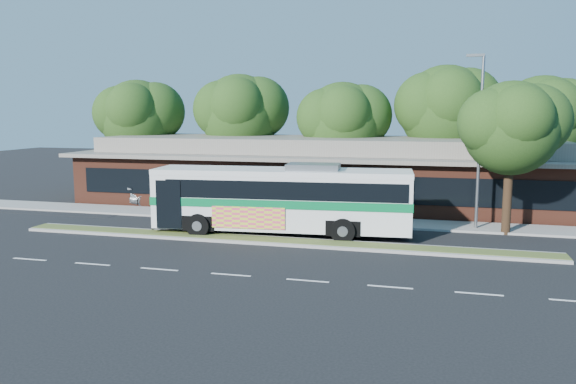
# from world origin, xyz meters

# --- Properties ---
(ground) EXTENTS (120.00, 120.00, 0.00)m
(ground) POSITION_xyz_m (0.00, 0.00, 0.00)
(ground) COLOR black
(ground) RESTS_ON ground
(median_strip) EXTENTS (26.00, 1.10, 0.15)m
(median_strip) POSITION_xyz_m (0.00, 0.60, 0.07)
(median_strip) COLOR #4B5C27
(median_strip) RESTS_ON ground
(sidewalk) EXTENTS (44.00, 2.60, 0.12)m
(sidewalk) POSITION_xyz_m (0.00, 6.40, 0.06)
(sidewalk) COLOR gray
(sidewalk) RESTS_ON ground
(parking_lot) EXTENTS (14.00, 12.00, 0.01)m
(parking_lot) POSITION_xyz_m (-18.00, 10.00, 0.01)
(parking_lot) COLOR black
(parking_lot) RESTS_ON ground
(plaza_building) EXTENTS (33.20, 11.20, 4.45)m
(plaza_building) POSITION_xyz_m (0.00, 12.99, 2.13)
(plaza_building) COLOR #5A2A1C
(plaza_building) RESTS_ON ground
(lamp_post) EXTENTS (0.93, 0.18, 9.07)m
(lamp_post) POSITION_xyz_m (9.56, 6.00, 4.90)
(lamp_post) COLOR slate
(lamp_post) RESTS_ON ground
(tree_bg_a) EXTENTS (6.47, 5.80, 8.63)m
(tree_bg_a) POSITION_xyz_m (-14.58, 15.14, 5.87)
(tree_bg_a) COLOR black
(tree_bg_a) RESTS_ON ground
(tree_bg_b) EXTENTS (6.69, 6.00, 9.00)m
(tree_bg_b) POSITION_xyz_m (-6.57, 16.14, 6.14)
(tree_bg_b) COLOR black
(tree_bg_b) RESTS_ON ground
(tree_bg_c) EXTENTS (6.24, 5.60, 8.26)m
(tree_bg_c) POSITION_xyz_m (1.40, 15.13, 5.59)
(tree_bg_c) COLOR black
(tree_bg_c) RESTS_ON ground
(tree_bg_d) EXTENTS (6.91, 6.20, 9.37)m
(tree_bg_d) POSITION_xyz_m (8.45, 16.15, 6.42)
(tree_bg_d) COLOR black
(tree_bg_d) RESTS_ON ground
(tree_bg_e) EXTENTS (6.47, 5.80, 8.50)m
(tree_bg_e) POSITION_xyz_m (14.42, 15.14, 5.74)
(tree_bg_e) COLOR black
(tree_bg_e) RESTS_ON ground
(transit_bus) EXTENTS (13.08, 3.81, 3.62)m
(transit_bus) POSITION_xyz_m (0.05, 2.40, 2.02)
(transit_bus) COLOR silver
(transit_bus) RESTS_ON ground
(sedan) EXTENTS (4.90, 3.29, 1.32)m
(sedan) POSITION_xyz_m (-10.04, 9.31, 0.66)
(sedan) COLOR #B2B6B9
(sedan) RESTS_ON ground
(sidewalk_tree) EXTENTS (5.21, 4.67, 7.70)m
(sidewalk_tree) POSITION_xyz_m (11.34, 5.41, 5.46)
(sidewalk_tree) COLOR black
(sidewalk_tree) RESTS_ON ground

